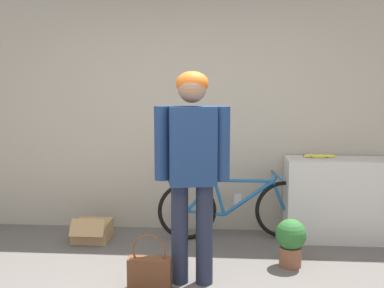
# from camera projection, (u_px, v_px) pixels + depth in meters

# --- Properties ---
(wall_back) EXTENTS (8.00, 0.07, 2.60)m
(wall_back) POSITION_uv_depth(u_px,v_px,m) (189.00, 114.00, 4.95)
(wall_back) COLOR #B7AD99
(wall_back) RESTS_ON ground_plane
(side_shelf) EXTENTS (1.10, 0.43, 0.86)m
(side_shelf) POSITION_uv_depth(u_px,v_px,m) (339.00, 199.00, 4.68)
(side_shelf) COLOR beige
(side_shelf) RESTS_ON ground_plane
(person) EXTENTS (0.60, 0.32, 1.72)m
(person) POSITION_uv_depth(u_px,v_px,m) (192.00, 157.00, 3.56)
(person) COLOR #23283D
(person) RESTS_ON ground_plane
(bicycle) EXTENTS (1.63, 0.46, 0.69)m
(bicycle) POSITION_uv_depth(u_px,v_px,m) (236.00, 208.00, 4.72)
(bicycle) COLOR black
(bicycle) RESTS_ON ground_plane
(banana) EXTENTS (0.35, 0.10, 0.04)m
(banana) POSITION_uv_depth(u_px,v_px,m) (319.00, 156.00, 4.66)
(banana) COLOR #EAD64C
(banana) RESTS_ON side_shelf
(handbag) EXTENTS (0.34, 0.12, 0.46)m
(handbag) POSITION_uv_depth(u_px,v_px,m) (150.00, 272.00, 3.55)
(handbag) COLOR brown
(handbag) RESTS_ON ground_plane
(cardboard_box) EXTENTS (0.37, 0.41, 0.27)m
(cardboard_box) POSITION_uv_depth(u_px,v_px,m) (92.00, 231.00, 4.70)
(cardboard_box) COLOR tan
(cardboard_box) RESTS_ON ground_plane
(potted_plant) EXTENTS (0.27, 0.27, 0.43)m
(potted_plant) POSITION_uv_depth(u_px,v_px,m) (291.00, 240.00, 4.00)
(potted_plant) COLOR brown
(potted_plant) RESTS_ON ground_plane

